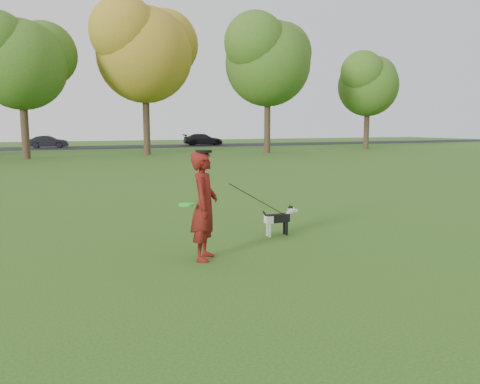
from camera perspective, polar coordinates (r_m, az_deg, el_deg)
name	(u,v)px	position (r m, az deg, el deg)	size (l,w,h in m)	color
ground	(243,245)	(8.46, 0.38, -6.48)	(120.00, 120.00, 0.00)	#285116
road	(76,148)	(47.66, -19.41, 5.13)	(120.00, 7.00, 0.02)	black
man	(204,206)	(7.42, -4.38, -1.68)	(0.64, 0.42, 1.74)	#560E0C
dog	(280,217)	(9.15, 4.89, -3.09)	(0.77, 0.15, 0.59)	black
car_mid	(49,142)	(47.53, -22.31, 5.68)	(1.22, 3.49, 1.15)	black
car_right	(203,139)	(50.21, -4.52, 6.40)	(1.71, 4.21, 1.22)	black
man_held_items	(260,201)	(8.30, 2.43, -1.10)	(2.44, 1.17, 1.36)	#1EF124
tree_row	(63,44)	(34.03, -20.79, 16.54)	(51.74, 8.86, 12.01)	#38281C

